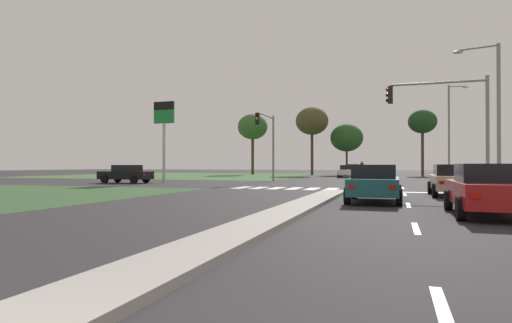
{
  "coord_description": "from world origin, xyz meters",
  "views": [
    {
      "loc": [
        3.05,
        -1.4,
        1.46
      ],
      "look_at": [
        -8.54,
        34.36,
        1.78
      ],
      "focal_mm": 30.19,
      "sensor_mm": 36.0,
      "label": 1
    }
  ],
  "objects_px": {
    "car_navy_fourth": "(353,170)",
    "car_teal_fifth": "(374,183)",
    "traffic_signal_near_right": "(450,113)",
    "treeline_third": "(347,138)",
    "treeline_second": "(312,121)",
    "fuel_price_totem": "(164,123)",
    "treeline_near": "(253,127)",
    "traffic_signal_far_left": "(268,135)",
    "car_red_sixth": "(488,189)",
    "street_lamp_second": "(494,108)",
    "treeline_fourth": "(422,122)",
    "car_white_seventh": "(348,171)",
    "car_beige_near": "(452,180)",
    "street_lamp_third": "(450,127)",
    "pedestrian_at_median": "(362,168)",
    "car_black_second": "(126,174)"
  },
  "relations": [
    {
      "from": "car_navy_fourth",
      "to": "car_teal_fifth",
      "type": "distance_m",
      "value": 42.3
    },
    {
      "from": "car_teal_fifth",
      "to": "traffic_signal_near_right",
      "type": "xyz_separation_m",
      "value": [
        3.54,
        7.22,
        3.45
      ]
    },
    {
      "from": "treeline_third",
      "to": "car_teal_fifth",
      "type": "bearing_deg",
      "value": -82.67
    },
    {
      "from": "car_teal_fifth",
      "to": "treeline_second",
      "type": "relative_size",
      "value": 0.45
    },
    {
      "from": "fuel_price_totem",
      "to": "treeline_near",
      "type": "distance_m",
      "value": 33.06
    },
    {
      "from": "car_teal_fifth",
      "to": "traffic_signal_far_left",
      "type": "distance_m",
      "value": 21.35
    },
    {
      "from": "treeline_second",
      "to": "car_red_sixth",
      "type": "bearing_deg",
      "value": -73.76
    },
    {
      "from": "street_lamp_second",
      "to": "traffic_signal_far_left",
      "type": "bearing_deg",
      "value": 148.62
    },
    {
      "from": "car_navy_fourth",
      "to": "street_lamp_second",
      "type": "height_order",
      "value": "street_lamp_second"
    },
    {
      "from": "street_lamp_second",
      "to": "treeline_fourth",
      "type": "relative_size",
      "value": 0.86
    },
    {
      "from": "car_teal_fifth",
      "to": "car_white_seventh",
      "type": "distance_m",
      "value": 34.12
    },
    {
      "from": "fuel_price_totem",
      "to": "treeline_fourth",
      "type": "relative_size",
      "value": 0.72
    },
    {
      "from": "car_beige_near",
      "to": "fuel_price_totem",
      "type": "height_order",
      "value": "fuel_price_totem"
    },
    {
      "from": "car_beige_near",
      "to": "street_lamp_third",
      "type": "xyz_separation_m",
      "value": [
        2.99,
        27.3,
        4.7
      ]
    },
    {
      "from": "car_teal_fifth",
      "to": "fuel_price_totem",
      "type": "height_order",
      "value": "fuel_price_totem"
    },
    {
      "from": "treeline_fourth",
      "to": "car_navy_fourth",
      "type": "bearing_deg",
      "value": -145.15
    },
    {
      "from": "traffic_signal_far_left",
      "to": "street_lamp_second",
      "type": "height_order",
      "value": "street_lamp_second"
    },
    {
      "from": "car_white_seventh",
      "to": "treeline_second",
      "type": "bearing_deg",
      "value": -59.41
    },
    {
      "from": "car_red_sixth",
      "to": "street_lamp_third",
      "type": "distance_m",
      "value": 36.16
    },
    {
      "from": "pedestrian_at_median",
      "to": "treeline_near",
      "type": "height_order",
      "value": "treeline_near"
    },
    {
      "from": "traffic_signal_far_left",
      "to": "treeline_third",
      "type": "relative_size",
      "value": 0.79
    },
    {
      "from": "car_black_second",
      "to": "treeline_near",
      "type": "xyz_separation_m",
      "value": [
        -0.59,
        34.42,
        6.73
      ]
    },
    {
      "from": "pedestrian_at_median",
      "to": "treeline_fourth",
      "type": "xyz_separation_m",
      "value": [
        6.98,
        20.81,
        6.43
      ]
    },
    {
      "from": "car_white_seventh",
      "to": "treeline_near",
      "type": "height_order",
      "value": "treeline_near"
    },
    {
      "from": "pedestrian_at_median",
      "to": "traffic_signal_near_right",
      "type": "bearing_deg",
      "value": -129.55
    },
    {
      "from": "fuel_price_totem",
      "to": "car_beige_near",
      "type": "bearing_deg",
      "value": -24.35
    },
    {
      "from": "street_lamp_second",
      "to": "street_lamp_third",
      "type": "xyz_separation_m",
      "value": [
        0.37,
        22.93,
        0.86
      ]
    },
    {
      "from": "traffic_signal_far_left",
      "to": "street_lamp_third",
      "type": "bearing_deg",
      "value": 39.3
    },
    {
      "from": "traffic_signal_far_left",
      "to": "pedestrian_at_median",
      "type": "bearing_deg",
      "value": 50.5
    },
    {
      "from": "car_beige_near",
      "to": "traffic_signal_far_left",
      "type": "distance_m",
      "value": 19.58
    },
    {
      "from": "car_black_second",
      "to": "car_navy_fourth",
      "type": "distance_m",
      "value": 33.41
    },
    {
      "from": "car_red_sixth",
      "to": "pedestrian_at_median",
      "type": "relative_size",
      "value": 2.48
    },
    {
      "from": "pedestrian_at_median",
      "to": "treeline_near",
      "type": "distance_m",
      "value": 27.22
    },
    {
      "from": "car_navy_fourth",
      "to": "treeline_fourth",
      "type": "relative_size",
      "value": 0.47
    },
    {
      "from": "car_red_sixth",
      "to": "pedestrian_at_median",
      "type": "bearing_deg",
      "value": 100.39
    },
    {
      "from": "street_lamp_third",
      "to": "treeline_second",
      "type": "relative_size",
      "value": 1.0
    },
    {
      "from": "car_white_seventh",
      "to": "fuel_price_totem",
      "type": "distance_m",
      "value": 24.04
    },
    {
      "from": "car_white_seventh",
      "to": "treeline_second",
      "type": "relative_size",
      "value": 0.42
    },
    {
      "from": "car_teal_fifth",
      "to": "traffic_signal_far_left",
      "type": "bearing_deg",
      "value": 117.92
    },
    {
      "from": "street_lamp_second",
      "to": "car_teal_fifth",
      "type": "bearing_deg",
      "value": -123.69
    },
    {
      "from": "traffic_signal_far_left",
      "to": "treeline_fourth",
      "type": "xyz_separation_m",
      "value": [
        14.39,
        29.8,
        3.5
      ]
    },
    {
      "from": "car_teal_fifth",
      "to": "car_red_sixth",
      "type": "bearing_deg",
      "value": -49.26
    },
    {
      "from": "car_beige_near",
      "to": "treeline_fourth",
      "type": "height_order",
      "value": "treeline_fourth"
    },
    {
      "from": "car_white_seventh",
      "to": "street_lamp_third",
      "type": "relative_size",
      "value": 0.42
    },
    {
      "from": "traffic_signal_near_right",
      "to": "treeline_near",
      "type": "height_order",
      "value": "treeline_near"
    },
    {
      "from": "car_red_sixth",
      "to": "car_white_seventh",
      "type": "height_order",
      "value": "car_red_sixth"
    },
    {
      "from": "pedestrian_at_median",
      "to": "treeline_near",
      "type": "bearing_deg",
      "value": 77.48
    },
    {
      "from": "traffic_signal_far_left",
      "to": "treeline_near",
      "type": "xyz_separation_m",
      "value": [
        -10.8,
        28.22,
        3.34
      ]
    },
    {
      "from": "car_red_sixth",
      "to": "car_white_seventh",
      "type": "bearing_deg",
      "value": 101.74
    },
    {
      "from": "traffic_signal_far_left",
      "to": "fuel_price_totem",
      "type": "relative_size",
      "value": 0.89
    }
  ]
}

